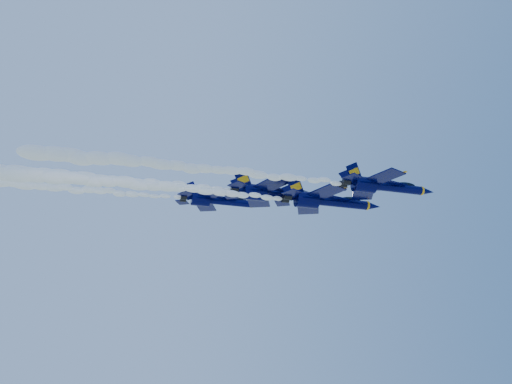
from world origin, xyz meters
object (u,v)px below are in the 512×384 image
object	(u,v)px
jet_second	(326,201)
jet_fourth	(217,201)
jet_lead	(383,186)
jet_third	(275,194)

from	to	relation	value
jet_second	jet_fourth	distance (m)	25.59
jet_second	jet_fourth	bearing A→B (deg)	131.25
jet_second	jet_fourth	xyz separation A→B (m)	(-16.50, 18.81, 5.38)
jet_lead	jet_third	bearing A→B (deg)	139.83
jet_fourth	jet_lead	bearing A→B (deg)	-48.90
jet_second	jet_fourth	size ratio (longest dim) A/B	1.07
jet_lead	jet_fourth	bearing A→B (deg)	131.10
jet_second	jet_third	bearing A→B (deg)	149.96
jet_second	jet_third	xyz separation A→B (m)	(-8.26, 4.78, 2.40)
jet_third	jet_fourth	distance (m)	16.54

